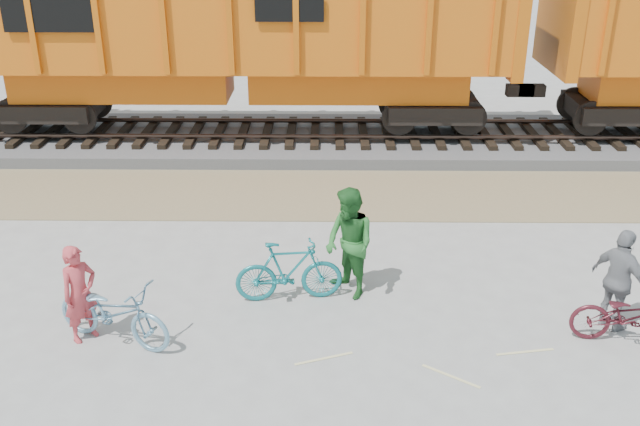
# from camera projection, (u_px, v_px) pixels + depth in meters

# --- Properties ---
(ground) EXTENTS (120.00, 120.00, 0.00)m
(ground) POSITION_uv_depth(u_px,v_px,m) (388.00, 329.00, 11.18)
(ground) COLOR #9E9E99
(ground) RESTS_ON ground
(gravel_strip) EXTENTS (120.00, 3.00, 0.02)m
(gravel_strip) POSITION_uv_depth(u_px,v_px,m) (370.00, 194.00, 16.20)
(gravel_strip) COLOR #907E59
(gravel_strip) RESTS_ON ground
(ballast_bed) EXTENTS (120.00, 4.00, 0.30)m
(ballast_bed) POSITION_uv_depth(u_px,v_px,m) (363.00, 140.00, 19.34)
(ballast_bed) COLOR slate
(ballast_bed) RESTS_ON ground
(track) EXTENTS (120.00, 2.60, 0.24)m
(track) POSITION_uv_depth(u_px,v_px,m) (363.00, 129.00, 19.21)
(track) COLOR black
(track) RESTS_ON ballast_bed
(hopper_car_center) EXTENTS (14.00, 3.13, 4.65)m
(hopper_car_center) POSITION_uv_depth(u_px,v_px,m) (238.00, 33.00, 18.21)
(hopper_car_center) COLOR black
(hopper_car_center) RESTS_ON track
(bicycle_blue) EXTENTS (2.07, 1.36, 1.03)m
(bicycle_blue) POSITION_uv_depth(u_px,v_px,m) (113.00, 312.00, 10.66)
(bicycle_blue) COLOR #6998B3
(bicycle_blue) RESTS_ON ground
(bicycle_teal) EXTENTS (1.83, 0.72, 1.07)m
(bicycle_teal) POSITION_uv_depth(u_px,v_px,m) (289.00, 271.00, 11.79)
(bicycle_teal) COLOR #156F75
(bicycle_teal) RESTS_ON ground
(bicycle_maroon) EXTENTS (1.84, 0.88, 0.93)m
(bicycle_maroon) POSITION_uv_depth(u_px,v_px,m) (632.00, 316.00, 10.67)
(bicycle_maroon) COLOR #49161E
(bicycle_maroon) RESTS_ON ground
(person_solo) EXTENTS (0.65, 0.67, 1.55)m
(person_solo) POSITION_uv_depth(u_px,v_px,m) (80.00, 294.00, 10.65)
(person_solo) COLOR #BB3A40
(person_solo) RESTS_ON ground
(person_man) EXTENTS (1.12, 1.17, 1.91)m
(person_man) POSITION_uv_depth(u_px,v_px,m) (349.00, 243.00, 11.79)
(person_man) COLOR #246528
(person_man) RESTS_ON ground
(person_woman) EXTENTS (0.86, 1.05, 1.68)m
(person_woman) POSITION_uv_depth(u_px,v_px,m) (619.00, 281.00, 10.88)
(person_woman) COLOR gray
(person_woman) RESTS_ON ground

